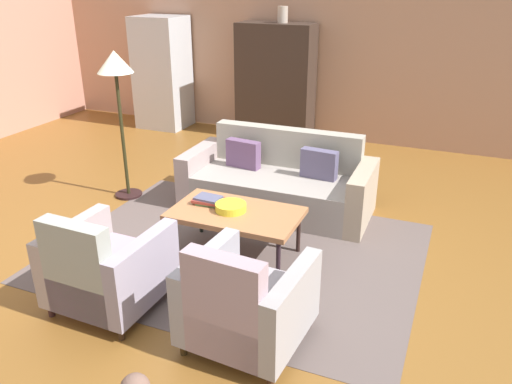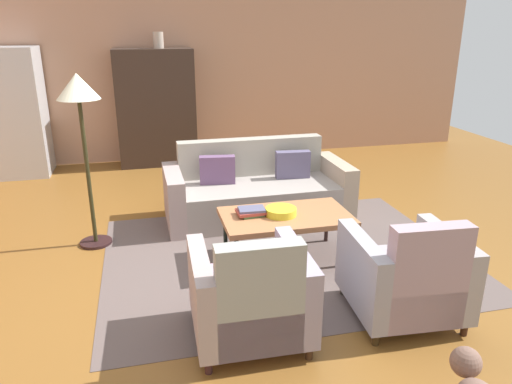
% 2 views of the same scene
% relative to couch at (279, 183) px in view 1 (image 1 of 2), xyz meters
% --- Properties ---
extents(ground_plane, '(11.62, 11.62, 0.00)m').
position_rel_couch_xyz_m(ground_plane, '(-0.33, -1.30, -0.29)').
color(ground_plane, brown).
extents(wall_back, '(9.68, 0.12, 2.80)m').
position_rel_couch_xyz_m(wall_back, '(-0.33, 2.87, 1.11)').
color(wall_back, tan).
rests_on(wall_back, ground).
extents(area_rug, '(3.40, 2.60, 0.01)m').
position_rel_couch_xyz_m(area_rug, '(0.00, -1.14, -0.28)').
color(area_rug, '#594B47').
rests_on(area_rug, ground).
extents(couch, '(2.11, 0.92, 0.86)m').
position_rel_couch_xyz_m(couch, '(0.00, 0.00, 0.00)').
color(couch, gray).
rests_on(couch, ground).
extents(coffee_table, '(1.20, 0.70, 0.46)m').
position_rel_couch_xyz_m(coffee_table, '(0.00, -1.19, 0.13)').
color(coffee_table, black).
rests_on(coffee_table, ground).
extents(armchair_left, '(0.82, 0.82, 0.88)m').
position_rel_couch_xyz_m(armchair_left, '(-0.60, -2.35, 0.06)').
color(armchair_left, '#3A1C23').
rests_on(armchair_left, ground).
extents(armchair_right, '(0.86, 0.86, 0.88)m').
position_rel_couch_xyz_m(armchair_right, '(0.60, -2.35, 0.06)').
color(armchair_right, '#2B2821').
rests_on(armchair_right, ground).
extents(fruit_bowl, '(0.29, 0.29, 0.07)m').
position_rel_couch_xyz_m(fruit_bowl, '(-0.05, -1.19, 0.20)').
color(fruit_bowl, gold).
rests_on(fruit_bowl, coffee_table).
extents(book_stack, '(0.28, 0.20, 0.07)m').
position_rel_couch_xyz_m(book_stack, '(-0.31, -1.13, 0.21)').
color(book_stack, '#4E7543').
rests_on(book_stack, coffee_table).
extents(cabinet, '(1.20, 0.51, 1.80)m').
position_rel_couch_xyz_m(cabinet, '(-1.00, 2.53, 0.61)').
color(cabinet, '#33261F').
rests_on(cabinet, ground).
extents(vase_tall, '(0.16, 0.16, 0.24)m').
position_rel_couch_xyz_m(vase_tall, '(-0.90, 2.52, 1.63)').
color(vase_tall, '#B1A08F').
rests_on(vase_tall, cabinet).
extents(refrigerator, '(0.80, 0.73, 1.85)m').
position_rel_couch_xyz_m(refrigerator, '(-3.02, 2.42, 0.64)').
color(refrigerator, '#B7BABF').
rests_on(refrigerator, ground).
extents(floor_lamp, '(0.40, 0.40, 1.72)m').
position_rel_couch_xyz_m(floor_lamp, '(-1.80, -0.41, 1.16)').
color(floor_lamp, black).
rests_on(floor_lamp, ground).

